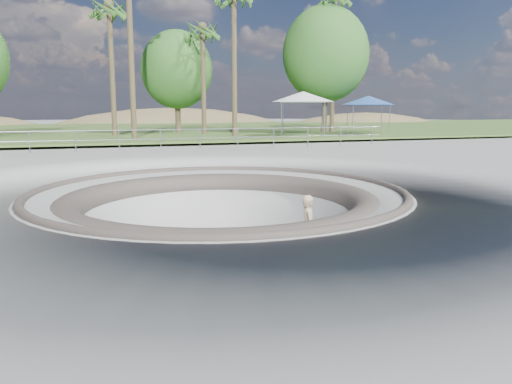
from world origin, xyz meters
TOP-DOWN VIEW (x-y plane):
  - ground at (0.00, 0.00)m, footprint 180.00×180.00m
  - skate_bowl at (0.00, 0.00)m, footprint 14.00×14.00m
  - grass_strip at (0.00, 34.00)m, footprint 180.00×36.00m
  - distant_hills at (3.78, 57.17)m, footprint 103.20×45.00m
  - safety_railing at (0.00, 12.00)m, footprint 25.00×0.06m
  - skateboard at (2.23, -1.05)m, footprint 0.80×0.44m
  - skater at (2.23, -1.05)m, footprint 0.57×0.73m
  - canopy_white at (10.79, 19.19)m, footprint 5.59×5.59m
  - canopy_blue at (16.55, 20.23)m, footprint 5.28×5.28m
  - palm_b at (-1.69, 23.68)m, footprint 2.60×2.60m
  - palm_d at (4.91, 24.40)m, footprint 2.60×2.60m
  - palm_f at (15.21, 23.49)m, footprint 2.60×2.60m
  - bushy_tree_mid at (3.34, 26.82)m, footprint 5.57×5.06m
  - bushy_tree_right at (14.85, 24.12)m, footprint 6.99×6.35m

SIDE VIEW (x-z plane):
  - distant_hills at x=3.78m, z-range -21.32..7.28m
  - skateboard at x=2.23m, z-range -1.88..-1.80m
  - skate_bowl at x=0.00m, z-range -3.88..0.22m
  - skater at x=2.23m, z-range -1.82..-0.06m
  - ground at x=0.00m, z-range 0.00..0.00m
  - grass_strip at x=0.00m, z-range 0.16..0.28m
  - safety_railing at x=0.00m, z-range 0.18..1.20m
  - canopy_blue at x=16.55m, z-range 1.34..4.17m
  - canopy_white at x=10.79m, z-range 1.44..4.51m
  - bushy_tree_mid at x=3.34m, z-range 1.14..9.17m
  - bushy_tree_right at x=14.85m, z-range 1.39..11.47m
  - palm_d at x=4.91m, z-range 3.27..12.01m
  - palm_b at x=-1.69m, z-range 3.72..13.49m
  - palm_f at x=15.21m, z-range 4.48..16.06m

